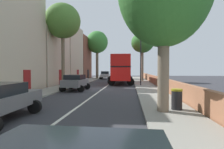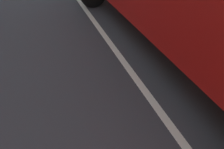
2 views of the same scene
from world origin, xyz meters
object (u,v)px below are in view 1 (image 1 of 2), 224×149
Objects in this scene: litter_bin_right at (177,99)px; parked_car_grey_left_2 at (76,81)px; street_tree_left_0 at (63,21)px; street_tree_right_1 at (143,43)px; lamppost_right at (141,56)px; street_tree_left_2 at (97,43)px; parked_car_silver_left_3 at (105,75)px; double_decker_bus at (122,68)px.

parked_car_grey_left_2 is at bearing 133.48° from litter_bin_right.
street_tree_right_1 is (10.37, 10.76, -1.18)m from street_tree_left_0.
street_tree_left_0 reaches higher than lamppost_right.
parked_car_silver_left_3 is at bearing -40.30° from street_tree_left_2.
litter_bin_right is at bearing -46.52° from parked_car_grey_left_2.
litter_bin_right is (1.00, -13.51, -3.16)m from lamppost_right.
street_tree_left_2 is at bearing 95.30° from parked_car_grey_left_2.
street_tree_left_2 is at bearing 107.39° from litter_bin_right.
street_tree_left_2 reaches higher than street_tree_right_1.
litter_bin_right is (7.80, -30.06, -0.32)m from parked_car_silver_left_3.
parked_car_silver_left_3 is at bearing 90.00° from parked_car_grey_left_2.
street_tree_left_0 is at bearing 131.32° from litter_bin_right.
litter_bin_right is at bearing -75.46° from parked_car_silver_left_3.
street_tree_left_2 is (0.52, 19.96, 0.42)m from street_tree_left_0.
parked_car_grey_left_2 is at bearing -113.30° from double_decker_bus.
street_tree_right_1 is (3.44, 4.75, 4.45)m from double_decker_bus.
street_tree_left_2 reaches higher than parked_car_grey_left_2.
street_tree_right_1 reaches higher than lamppost_right.
street_tree_right_1 is at bearing 62.22° from parked_car_grey_left_2.
parked_car_grey_left_2 is 17.42m from street_tree_right_1.
street_tree_left_2 reaches higher than street_tree_left_0.
street_tree_right_1 is (7.64, 14.51, 5.88)m from parked_car_grey_left_2.
lamppost_right is at bearing -95.23° from street_tree_right_1.
double_decker_bus reaches higher than parked_car_silver_left_3.
parked_car_silver_left_3 is 31.06m from litter_bin_right.
street_tree_left_0 is at bearing -133.92° from street_tree_right_1.
lamppost_right is 6.10× the size of litter_bin_right.
lamppost_right is 13.91m from litter_bin_right.
parked_car_grey_left_2 is at bearing -84.70° from street_tree_left_2.
parked_car_grey_left_2 is 21.84m from parked_car_silver_left_3.
double_decker_bus is at bearing 66.70° from parked_car_grey_left_2.
street_tree_left_0 reaches higher than parked_car_silver_left_3.
parked_car_silver_left_3 reaches higher than litter_bin_right.
lamppost_right is at bearing 9.19° from street_tree_left_0.
litter_bin_right is (10.00, -31.93, -7.76)m from street_tree_left_2.
street_tree_right_1 reaches higher than parked_car_grey_left_2.
parked_car_silver_left_3 is at bearing 109.16° from double_decker_bus.
litter_bin_right is at bearing -72.61° from street_tree_left_2.
street_tree_left_2 is at bearing 139.70° from parked_car_silver_left_3.
parked_car_silver_left_3 is 12.09m from street_tree_right_1.
street_tree_left_0 is 14.99m from street_tree_right_1.
parked_car_grey_left_2 reaches higher than litter_bin_right.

